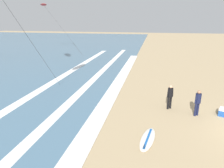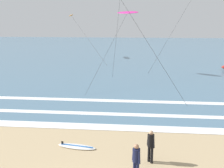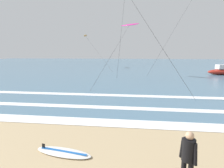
{
  "view_description": "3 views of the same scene",
  "coord_description": "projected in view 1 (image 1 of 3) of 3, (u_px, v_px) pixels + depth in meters",
  "views": [
    {
      "loc": [
        -9.71,
        5.68,
        5.48
      ],
      "look_at": [
        0.63,
        7.86,
        2.02
      ],
      "focal_mm": 31.67,
      "sensor_mm": 36.0,
      "label": 1
    },
    {
      "loc": [
        1.8,
        -7.73,
        6.59
      ],
      "look_at": [
        -0.08,
        11.43,
        2.15
      ],
      "focal_mm": 44.9,
      "sensor_mm": 36.0,
      "label": 2
    },
    {
      "loc": [
        1.01,
        0.14,
        3.53
      ],
      "look_at": [
        -0.19,
        9.92,
        1.78
      ],
      "focal_mm": 28.76,
      "sensor_mm": 36.0,
      "label": 3
    }
  ],
  "objects": [
    {
      "name": "surfer_mid_group",
      "position": [
        198.0,
        101.0,
        11.54
      ],
      "size": [
        0.4,
        0.44,
        1.6
      ],
      "color": "#141938",
      "rests_on": "ground"
    },
    {
      "name": "surfboard_near_water",
      "position": [
        148.0,
        139.0,
        9.42
      ],
      "size": [
        2.17,
        0.94,
        0.25
      ],
      "color": "silver",
      "rests_on": "ground"
    },
    {
      "name": "kite_red_low_near",
      "position": [
        44.0,
        5.0,
        33.98
      ],
      "size": [
        5.65,
        9.83,
        8.12
      ],
      "color": "red",
      "rests_on": "ground"
    },
    {
      "name": "wave_foam_mid_break",
      "position": [
        66.0,
        106.0,
        13.11
      ],
      "size": [
        51.75,
        0.67,
        0.01
      ],
      "primitive_type": "cube",
      "color": "white",
      "rests_on": "ocean_surface"
    },
    {
      "name": "surfer_right_near",
      "position": [
        170.0,
        95.0,
        12.45
      ],
      "size": [
        0.39,
        0.45,
        1.6
      ],
      "color": "black",
      "rests_on": "ground"
    },
    {
      "name": "cooler_box",
      "position": [
        223.0,
        112.0,
        11.8
      ],
      "size": [
        0.74,
        0.66,
        0.44
      ],
      "color": "#1E4C9E",
      "rests_on": "ground"
    },
    {
      "name": "wave_foam_shoreline",
      "position": [
        98.0,
        117.0,
        11.58
      ],
      "size": [
        42.29,
        1.04,
        0.01
      ],
      "primitive_type": "cube",
      "color": "white",
      "rests_on": "ocean_surface"
    }
  ]
}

